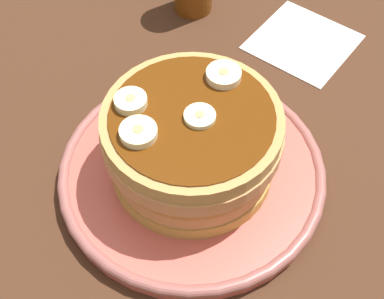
{
  "coord_description": "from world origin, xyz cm",
  "views": [
    {
      "loc": [
        27.49,
        12.22,
        44.73
      ],
      "look_at": [
        0.0,
        0.0,
        4.67
      ],
      "focal_mm": 51.3,
      "sensor_mm": 36.0,
      "label": 1
    }
  ],
  "objects_px": {
    "plate": "(192,172)",
    "banana_slice_1": "(224,75)",
    "banana_slice_0": "(198,119)",
    "banana_slice_3": "(131,102)",
    "banana_slice_2": "(138,133)",
    "pancake_stack": "(194,144)",
    "napkin": "(303,42)"
  },
  "relations": [
    {
      "from": "plate",
      "to": "banana_slice_1",
      "type": "distance_m",
      "value": 0.1
    },
    {
      "from": "napkin",
      "to": "pancake_stack",
      "type": "bearing_deg",
      "value": -9.77
    },
    {
      "from": "banana_slice_1",
      "to": "banana_slice_3",
      "type": "relative_size",
      "value": 1.11
    },
    {
      "from": "banana_slice_2",
      "to": "banana_slice_1",
      "type": "bearing_deg",
      "value": 156.14
    },
    {
      "from": "pancake_stack",
      "to": "banana_slice_2",
      "type": "distance_m",
      "value": 0.06
    },
    {
      "from": "banana_slice_0",
      "to": "banana_slice_1",
      "type": "relative_size",
      "value": 0.86
    },
    {
      "from": "plate",
      "to": "banana_slice_1",
      "type": "relative_size",
      "value": 8.12
    },
    {
      "from": "plate",
      "to": "pancake_stack",
      "type": "relative_size",
      "value": 1.59
    },
    {
      "from": "banana_slice_1",
      "to": "banana_slice_2",
      "type": "bearing_deg",
      "value": -23.86
    },
    {
      "from": "banana_slice_1",
      "to": "napkin",
      "type": "height_order",
      "value": "banana_slice_1"
    },
    {
      "from": "pancake_stack",
      "to": "banana_slice_3",
      "type": "relative_size",
      "value": 5.69
    },
    {
      "from": "plate",
      "to": "banana_slice_1",
      "type": "height_order",
      "value": "banana_slice_1"
    },
    {
      "from": "banana_slice_2",
      "to": "banana_slice_3",
      "type": "bearing_deg",
      "value": -141.84
    },
    {
      "from": "banana_slice_1",
      "to": "banana_slice_2",
      "type": "xyz_separation_m",
      "value": [
        0.09,
        -0.04,
        -0.0
      ]
    },
    {
      "from": "plate",
      "to": "banana_slice_3",
      "type": "xyz_separation_m",
      "value": [
        0.01,
        -0.05,
        0.09
      ]
    },
    {
      "from": "pancake_stack",
      "to": "banana_slice_3",
      "type": "bearing_deg",
      "value": -80.23
    },
    {
      "from": "plate",
      "to": "banana_slice_2",
      "type": "relative_size",
      "value": 8.14
    },
    {
      "from": "banana_slice_0",
      "to": "napkin",
      "type": "distance_m",
      "value": 0.26
    },
    {
      "from": "plate",
      "to": "pancake_stack",
      "type": "xyz_separation_m",
      "value": [
        0.0,
        0.0,
        0.05
      ]
    },
    {
      "from": "banana_slice_0",
      "to": "pancake_stack",
      "type": "bearing_deg",
      "value": -117.09
    },
    {
      "from": "banana_slice_0",
      "to": "banana_slice_3",
      "type": "relative_size",
      "value": 0.96
    },
    {
      "from": "banana_slice_0",
      "to": "banana_slice_2",
      "type": "height_order",
      "value": "banana_slice_2"
    },
    {
      "from": "pancake_stack",
      "to": "napkin",
      "type": "height_order",
      "value": "pancake_stack"
    },
    {
      "from": "banana_slice_2",
      "to": "napkin",
      "type": "relative_size",
      "value": 0.29
    },
    {
      "from": "pancake_stack",
      "to": "banana_slice_0",
      "type": "xyz_separation_m",
      "value": [
        0.0,
        0.01,
        0.04
      ]
    },
    {
      "from": "banana_slice_2",
      "to": "banana_slice_0",
      "type": "bearing_deg",
      "value": 131.45
    },
    {
      "from": "banana_slice_3",
      "to": "banana_slice_0",
      "type": "bearing_deg",
      "value": 96.43
    },
    {
      "from": "plate",
      "to": "pancake_stack",
      "type": "bearing_deg",
      "value": 81.6
    },
    {
      "from": "plate",
      "to": "napkin",
      "type": "xyz_separation_m",
      "value": [
        -0.23,
        0.04,
        -0.01
      ]
    },
    {
      "from": "pancake_stack",
      "to": "banana_slice_0",
      "type": "bearing_deg",
      "value": 62.91
    },
    {
      "from": "plate",
      "to": "napkin",
      "type": "height_order",
      "value": "plate"
    },
    {
      "from": "banana_slice_1",
      "to": "banana_slice_2",
      "type": "height_order",
      "value": "same"
    }
  ]
}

